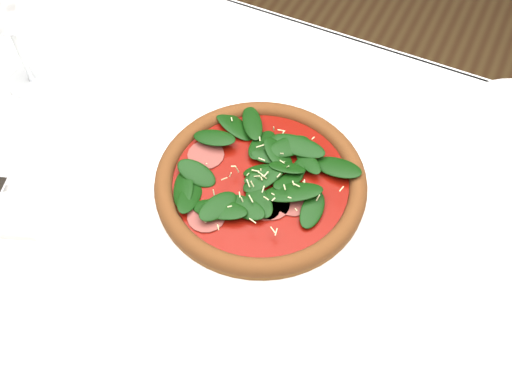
% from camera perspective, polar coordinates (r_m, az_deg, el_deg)
% --- Properties ---
extents(dining_table, '(1.21, 0.81, 0.75)m').
position_cam_1_polar(dining_table, '(0.84, -0.27, -6.51)').
color(dining_table, white).
rests_on(dining_table, ground).
extents(plate, '(0.33, 0.33, 0.01)m').
position_cam_1_polar(plate, '(0.77, 0.46, 0.39)').
color(plate, white).
rests_on(plate, dining_table).
extents(pizza, '(0.36, 0.36, 0.04)m').
position_cam_1_polar(pizza, '(0.76, 0.47, 1.22)').
color(pizza, brown).
rests_on(pizza, plate).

